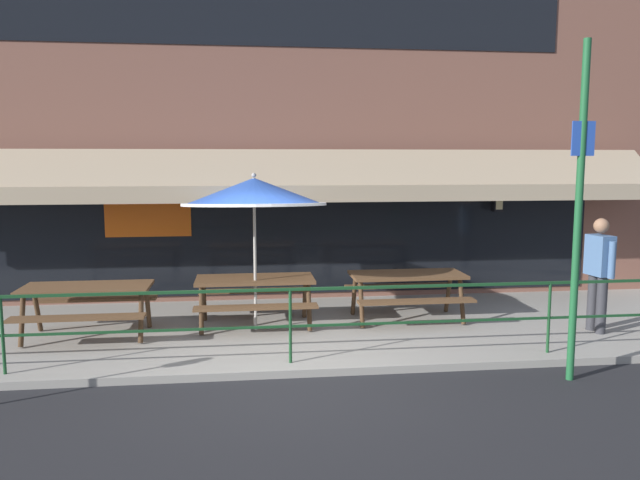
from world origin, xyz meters
The scene contains 10 objects.
ground_plane centered at (0.00, 0.00, 0.00)m, with size 120.00×120.00×0.00m, color #232326.
patio_deck centered at (0.00, 2.00, 0.05)m, with size 15.00×4.00×0.10m, color #9E998E.
restaurant_building centered at (0.00, 4.22, 3.79)m, with size 15.00×1.60×7.63m.
patio_railing centered at (0.00, 0.30, 0.80)m, with size 13.84×0.04×0.97m.
picnic_table_left centered at (-2.83, 1.79, 0.71)m, with size 1.80×1.42×0.76m.
picnic_table_centre centered at (-0.41, 2.11, 0.71)m, with size 1.80×1.42×0.76m.
picnic_table_right centered at (2.01, 2.19, 0.71)m, with size 1.80×1.42×0.76m.
patio_umbrella_centre centered at (-0.41, 1.91, 2.18)m, with size 2.14×2.14×2.38m.
pedestrian_walking centered at (4.66, 1.18, 1.06)m, with size 0.29×0.62×1.71m.
street_sign_pole centered at (3.36, -0.45, 2.08)m, with size 0.28×0.09×4.04m.
Camera 1 is at (-0.57, -7.35, 2.67)m, focal length 35.00 mm.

